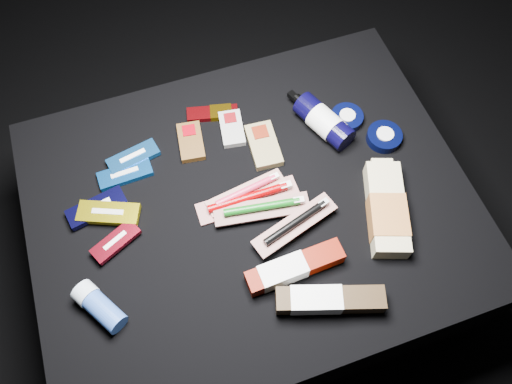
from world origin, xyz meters
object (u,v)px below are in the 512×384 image
object	(u,v)px
deodorant_stick	(99,306)
bodywash_bottle	(387,211)
toothpaste_carton_red	(291,269)
lotion_bottle	(324,121)

from	to	relation	value
deodorant_stick	bodywash_bottle	bearing A→B (deg)	-31.07
bodywash_bottle	toothpaste_carton_red	xyz separation A→B (m)	(-0.24, -0.05, -0.00)
toothpaste_carton_red	lotion_bottle	bearing A→B (deg)	54.53
bodywash_bottle	toothpaste_carton_red	bearing A→B (deg)	-147.98
lotion_bottle	bodywash_bottle	world-z (taller)	lotion_bottle
bodywash_bottle	deodorant_stick	xyz separation A→B (m)	(-0.63, -0.00, 0.00)
lotion_bottle	bodywash_bottle	bearing A→B (deg)	-103.17
deodorant_stick	toothpaste_carton_red	size ratio (longest dim) A/B	0.58
deodorant_stick	toothpaste_carton_red	xyz separation A→B (m)	(0.39, -0.05, -0.00)
lotion_bottle	deodorant_stick	bearing A→B (deg)	-178.48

